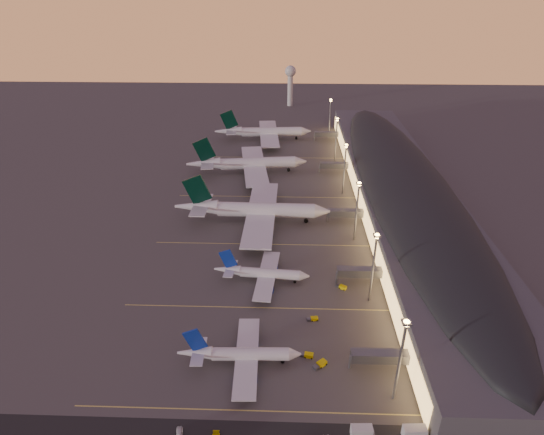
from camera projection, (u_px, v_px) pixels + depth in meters
The scene contains 17 objects.
ground at pixel (262, 298), 153.16m from camera, with size 700.00×700.00×0.00m, color #43413E.
airliner_narrow_south at pixel (240, 354), 126.07m from camera, with size 34.52×30.78×12.36m.
airliner_narrow_north at pixel (262, 273), 160.59m from camera, with size 34.17×30.63×12.20m.
airliner_wide_near at pixel (252, 210), 198.76m from camera, with size 68.15×61.88×21.86m.
airliner_wide_mid at pixel (247, 164), 248.49m from camera, with size 65.92×60.55×21.10m.
airliner_wide_far at pixel (263, 132), 299.67m from camera, with size 63.64×58.14×20.36m.
terminal_building at pixel (402, 188), 211.21m from camera, with size 56.35×255.00×17.46m.
light_masts at pixel (350, 177), 201.26m from camera, with size 2.20×217.20×25.90m.
radar_tower at pixel (290, 79), 372.12m from camera, with size 9.00×9.00×32.50m.
lane_markings at pixel (267, 238), 188.46m from camera, with size 90.00×180.36×0.00m.
baggage_tug_a at pixel (307, 355), 129.40m from camera, with size 4.07×2.20×1.15m.
baggage_tug_b at pixel (320, 364), 126.22m from camera, with size 4.27×3.94×1.25m.
baggage_tug_c at pixel (342, 287), 157.86m from camera, with size 3.89×3.23×1.11m.
catering_truck_a at pixel (363, 432), 106.50m from camera, with size 5.60×2.38×3.11m.
catering_truck_b at pixel (416, 433), 106.18m from camera, with size 6.05×2.66×3.34m.
baggage_tug_d at pixel (313, 319), 143.21m from camera, with size 3.61×1.91×1.02m.
service_van_a at pixel (179, 434), 106.94m from camera, with size 1.57×3.89×1.33m, color silver.
Camera 1 is at (7.50, -122.31, 95.88)m, focal length 30.00 mm.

